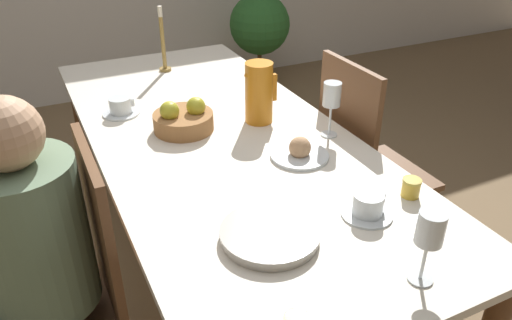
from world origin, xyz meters
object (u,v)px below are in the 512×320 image
serving_tray (270,234)px  candlestick_tall (163,46)px  fruit_bowl (183,119)px  teacup_across (121,107)px  wine_glass_juice (430,232)px  potted_plant (260,28)px  bread_plate (300,152)px  teacup_near_person (368,206)px  jam_jar_amber (411,187)px  chair_opposite (364,165)px  chair_person_side (74,299)px  red_pitcher (259,92)px  person_seated (25,260)px  wine_glass_water (332,97)px

serving_tray → candlestick_tall: bearing=84.3°
fruit_bowl → teacup_across: bearing=126.3°
wine_glass_juice → teacup_across: 1.38m
teacup_across → potted_plant: size_ratio=0.18×
bread_plate → fruit_bowl: 0.49m
teacup_near_person → jam_jar_amber: bearing=7.1°
chair_opposite → teacup_across: 1.08m
teacup_across → chair_person_side: bearing=-115.4°
red_pitcher → chair_person_side: bearing=-153.7°
red_pitcher → potted_plant: red_pitcher is taller
bread_plate → jam_jar_amber: size_ratio=3.45×
red_pitcher → serving_tray: 0.76m
teacup_near_person → bread_plate: bearing=90.4°
red_pitcher → teacup_across: (-0.49, 0.31, -0.09)m
person_seated → wine_glass_water: size_ratio=5.59×
chair_opposite → candlestick_tall: (-0.61, 0.88, 0.37)m
chair_opposite → wine_glass_juice: 1.06m
chair_opposite → fruit_bowl: size_ratio=4.32×
jam_jar_amber → potted_plant: (0.82, 2.70, -0.26)m
chair_opposite → teacup_near_person: 0.78m
chair_person_side → bread_plate: bearing=-84.5°
teacup_near_person → jam_jar_amber: teacup_near_person is taller
wine_glass_juice → teacup_across: (-0.44, 1.30, -0.12)m
red_pitcher → fruit_bowl: size_ratio=1.05×
chair_opposite → candlestick_tall: bearing=-145.2°
chair_person_side → jam_jar_amber: bearing=-105.6°
wine_glass_water → chair_person_side: bearing=-170.0°
potted_plant → bread_plate: bearing=-113.2°
teacup_near_person → potted_plant: (1.00, 2.72, -0.25)m
chair_person_side → wine_glass_water: bearing=-80.0°
wine_glass_juice → fruit_bowl: (-0.25, 1.05, -0.10)m
chair_opposite → potted_plant: bearing=165.7°
wine_glass_water → teacup_near_person: bearing=-110.9°
wine_glass_juice → potted_plant: size_ratio=0.24×
bread_plate → chair_person_side: bearing=-174.5°
chair_opposite → red_pitcher: size_ratio=4.13×
teacup_across → red_pitcher: bearing=-32.6°
teacup_near_person → fruit_bowl: size_ratio=0.65×
chair_opposite → teacup_across: bearing=-115.7°
teacup_near_person → fruit_bowl: bearing=111.2°
bread_plate → teacup_near_person: bearing=-89.6°
red_pitcher → teacup_near_person: red_pitcher is taller
chair_opposite → red_pitcher: (-0.45, 0.14, 0.37)m
wine_glass_water → bread_plate: (-0.19, -0.10, -0.14)m
wine_glass_water → candlestick_tall: size_ratio=0.66×
fruit_bowl → candlestick_tall: 0.71m
teacup_near_person → candlestick_tall: size_ratio=0.47×
potted_plant → chair_opposite: bearing=-104.3°
red_pitcher → wine_glass_water: red_pitcher is taller
wine_glass_water → potted_plant: wine_glass_water is taller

